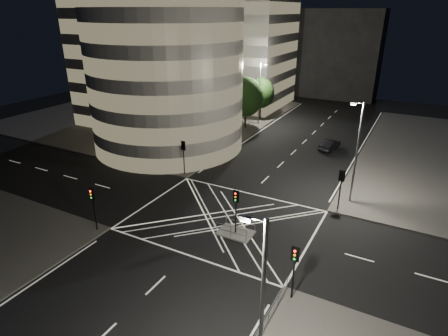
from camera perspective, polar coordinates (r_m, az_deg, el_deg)
The scene contains 23 objects.
ground at distance 34.57m, azimuth -0.10°, elevation -7.92°, with size 120.00×120.00×0.00m, color black.
sidewalk_far_left at distance 70.63m, azimuth -10.59°, elevation 8.11°, with size 42.00×42.00×0.15m, color #4C4947.
central_island at distance 32.62m, azimuth 1.77°, elevation -9.85°, with size 3.00×2.00×0.15m, color slate.
office_tower_curved at distance 56.99m, azimuth -10.04°, elevation 17.53°, with size 30.00×29.00×27.20m.
office_block_rear at distance 77.35m, azimuth 0.31°, elevation 18.10°, with size 24.00×16.00×22.00m, color gray.
building_far_end at distance 86.47m, azimuth 16.68°, elevation 16.28°, with size 18.00×8.00×18.00m, color black.
tree_a at distance 44.83m, azimuth -6.51°, elevation 5.76°, with size 4.85×4.85×7.23m.
tree_b at distance 49.71m, azimuth -2.58°, elevation 7.42°, with size 4.23×4.23×6.72m.
tree_c at distance 54.69m, azimuth 0.65°, elevation 9.30°, with size 3.85×3.85×6.89m.
tree_d at distance 59.87m, azimuth 3.36°, elevation 10.74°, with size 5.37×5.37×8.03m.
tree_e at distance 65.34m, azimuth 5.63°, elevation 11.31°, with size 4.58×4.58×7.14m.
traffic_signal_fl at distance 42.73m, azimuth -6.19°, elevation 2.53°, with size 0.55×0.22×4.00m.
traffic_signal_nl at distance 33.41m, azimuth -19.34°, elevation -4.80°, with size 0.55×0.22×4.00m.
traffic_signal_fr at distance 36.48m, azimuth 17.41°, elevation -2.14°, with size 0.55×0.22×4.00m.
traffic_signal_nr at distance 24.92m, azimuth 10.69°, elevation -14.04°, with size 0.55×0.22×4.00m.
traffic_signal_island at distance 31.17m, azimuth 1.84°, elevation -5.46°, with size 0.55×0.22×4.00m.
street_lamp_left_near at distance 46.41m, azimuth -3.37°, elevation 7.70°, with size 1.25×0.25×10.00m.
street_lamp_left_far at distance 62.05m, azimuth 5.48°, elevation 11.54°, with size 1.25×0.25×10.00m.
street_lamp_right_far at distance 37.46m, azimuth 19.53°, elevation 2.59°, with size 1.25×0.25×10.00m.
street_lamp_right_near at distance 17.82m, azimuth 5.64°, elevation -20.45°, with size 1.25×0.25×10.00m.
railing_island_south at distance 31.60m, azimuth 1.05°, elevation -9.68°, with size 2.80×0.06×1.10m, color slate.
railing_island_north at distance 32.98m, azimuth 2.49°, elevation -8.18°, with size 2.80×0.06×1.10m, color slate.
sedan at distance 53.29m, azimuth 15.81°, elevation 3.44°, with size 1.49×4.27×1.41m, color black.
Camera 1 is at (14.07, -26.11, 17.76)m, focal length 30.00 mm.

